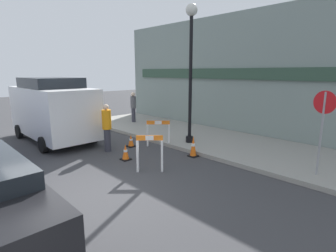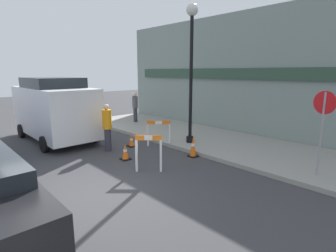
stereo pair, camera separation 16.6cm
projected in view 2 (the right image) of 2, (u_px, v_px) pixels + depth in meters
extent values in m
plane|color=#38383A|center=(79.00, 202.00, 5.89)|extent=(60.00, 60.00, 0.00)
cube|color=gray|center=(237.00, 146.00, 10.16)|extent=(18.00, 3.84, 0.14)
cube|color=gray|center=(267.00, 75.00, 10.96)|extent=(18.00, 0.12, 5.50)
cube|color=#2D4738|center=(266.00, 74.00, 10.87)|extent=(16.20, 0.10, 0.50)
cylinder|color=black|center=(190.00, 139.00, 10.39)|extent=(0.29, 0.29, 0.24)
cylinder|color=black|center=(191.00, 82.00, 9.93)|extent=(0.13, 0.13, 4.77)
sphere|color=silver|center=(192.00, 10.00, 9.41)|extent=(0.44, 0.44, 0.44)
cylinder|color=gray|center=(321.00, 135.00, 6.85)|extent=(0.06, 0.06, 2.24)
cylinder|color=red|center=(325.00, 103.00, 6.68)|extent=(0.59, 0.16, 0.60)
cube|color=white|center=(169.00, 135.00, 10.33)|extent=(0.14, 0.13, 0.87)
cube|color=white|center=(148.00, 135.00, 10.33)|extent=(0.14, 0.13, 0.87)
cube|color=orange|center=(159.00, 122.00, 10.23)|extent=(0.64, 0.68, 0.15)
cube|color=white|center=(159.00, 122.00, 10.23)|extent=(0.21, 0.22, 0.14)
cube|color=white|center=(137.00, 156.00, 7.66)|extent=(0.14, 0.13, 0.95)
cube|color=white|center=(161.00, 156.00, 7.66)|extent=(0.14, 0.13, 0.95)
cube|color=orange|center=(148.00, 138.00, 7.55)|extent=(0.55, 0.58, 0.15)
cube|color=white|center=(148.00, 138.00, 7.55)|extent=(0.18, 0.19, 0.14)
cube|color=black|center=(132.00, 146.00, 10.33)|extent=(0.30, 0.30, 0.04)
cone|color=orange|center=(131.00, 140.00, 10.28)|extent=(0.22, 0.22, 0.44)
cylinder|color=white|center=(131.00, 139.00, 10.27)|extent=(0.13, 0.13, 0.06)
cube|color=black|center=(125.00, 159.00, 8.78)|extent=(0.30, 0.30, 0.04)
cone|color=orange|center=(125.00, 151.00, 8.73)|extent=(0.23, 0.22, 0.50)
cylinder|color=white|center=(125.00, 150.00, 8.72)|extent=(0.13, 0.13, 0.07)
cube|color=black|center=(193.00, 156.00, 9.08)|extent=(0.30, 0.30, 0.04)
cone|color=orange|center=(193.00, 146.00, 9.01)|extent=(0.23, 0.22, 0.70)
cylinder|color=white|center=(193.00, 145.00, 9.00)|extent=(0.13, 0.13, 0.10)
cylinder|color=#33333D|center=(108.00, 140.00, 9.68)|extent=(0.33, 0.33, 0.84)
cylinder|color=orange|center=(107.00, 119.00, 9.52)|extent=(0.45, 0.45, 0.70)
sphere|color=beige|center=(106.00, 107.00, 9.43)|extent=(0.28, 0.28, 0.20)
cylinder|color=#33333D|center=(135.00, 115.00, 14.61)|extent=(0.23, 0.23, 0.78)
cylinder|color=#4C4C51|center=(135.00, 102.00, 14.46)|extent=(0.32, 0.32, 0.65)
sphere|color=beige|center=(135.00, 94.00, 14.37)|extent=(0.23, 0.23, 0.22)
cylinder|color=black|center=(10.00, 200.00, 5.37)|extent=(0.60, 0.18, 0.60)
cube|color=white|center=(55.00, 111.00, 11.08)|extent=(4.82, 2.00, 1.95)
cube|color=#1E2328|center=(53.00, 87.00, 10.89)|extent=(2.65, 1.84, 0.81)
cylinder|color=black|center=(95.00, 135.00, 10.88)|extent=(0.60, 0.18, 0.60)
cylinder|color=black|center=(44.00, 144.00, 9.54)|extent=(0.60, 0.18, 0.60)
cylinder|color=black|center=(66.00, 125.00, 13.02)|extent=(0.60, 0.18, 0.60)
cylinder|color=black|center=(21.00, 131.00, 11.68)|extent=(0.60, 0.18, 0.60)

